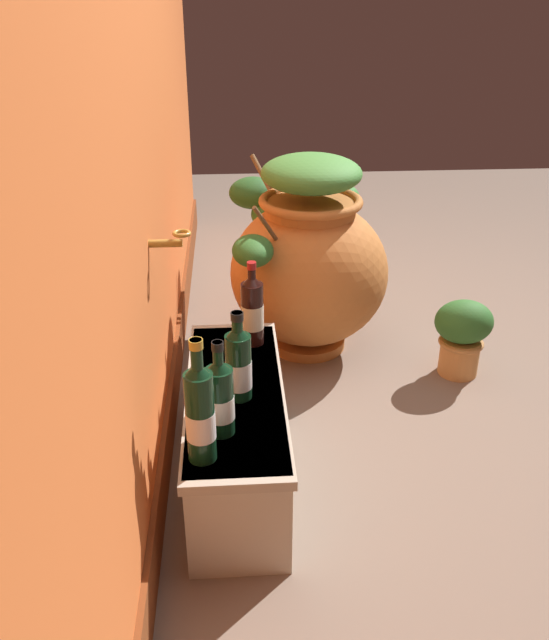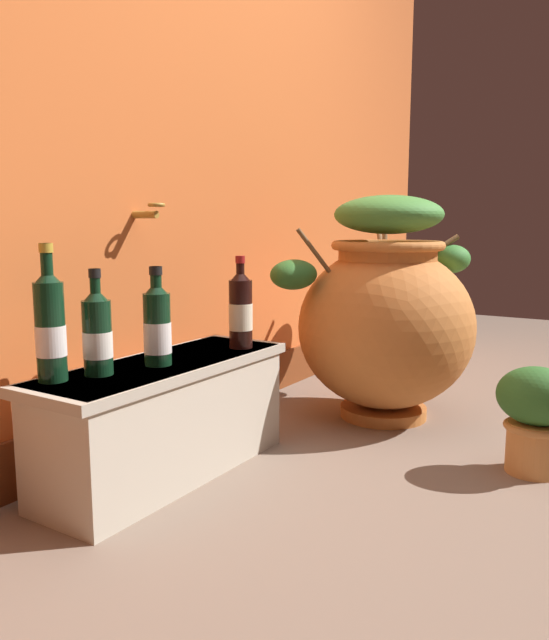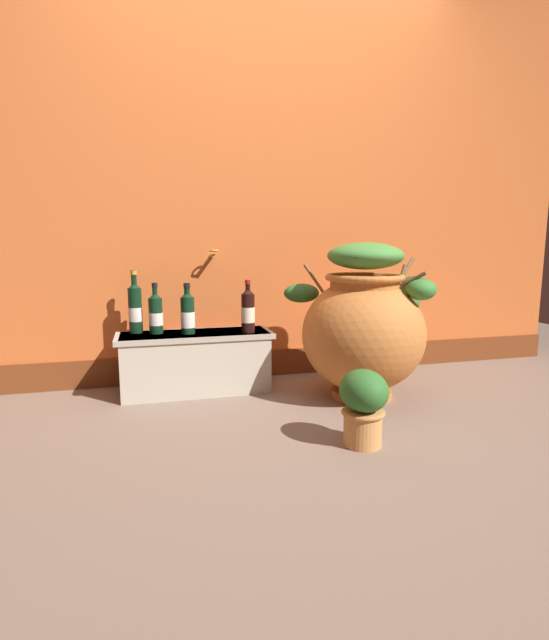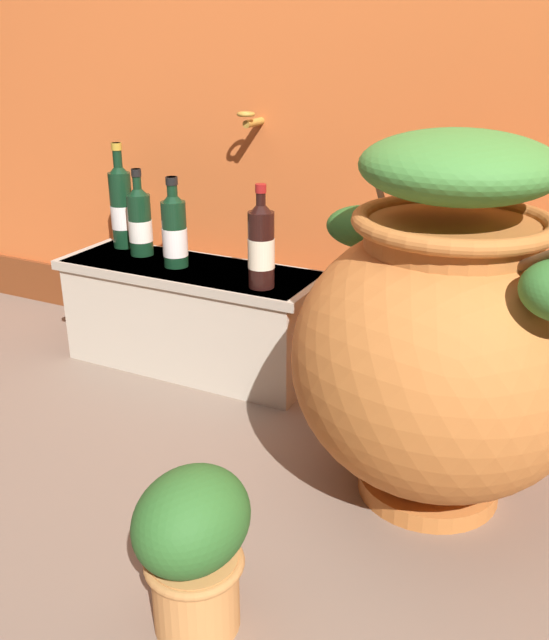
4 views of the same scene
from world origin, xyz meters
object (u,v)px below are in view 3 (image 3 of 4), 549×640
Objects in this scene: wine_bottle_middle at (156,313)px; wine_bottle_back at (248,310)px; terracotta_urn at (365,325)px; wine_bottle_right at (135,307)px; wine_bottle_left at (188,313)px; potted_shrub at (363,403)px.

wine_bottle_back is (0.51, -0.11, 0.01)m from wine_bottle_middle.
terracotta_urn is 1.30m from wine_bottle_right.
terracotta_urn is at bearing -23.12° from wine_bottle_back.
wine_bottle_middle is at bearing 162.73° from wine_bottle_left.
wine_bottle_left is 0.86× the size of potted_shrub.
wine_bottle_right is 0.64m from wine_bottle_back.
wine_bottle_middle is 0.52m from wine_bottle_back.
potted_shrub is (-0.29, -0.61, -0.22)m from terracotta_urn.
wine_bottle_left is at bearing 125.06° from potted_shrub.
wine_bottle_left is 0.34m from wine_bottle_back.
wine_bottle_right reaches higher than wine_bottle_back.
wine_bottle_left is 0.99× the size of wine_bottle_middle.
wine_bottle_right is at bearing 160.16° from wine_bottle_left.
wine_bottle_middle is 0.13m from wine_bottle_right.
wine_bottle_left is 0.80× the size of wine_bottle_right.
wine_bottle_back is at bearing 156.88° from terracotta_urn.
terracotta_urn reaches higher than wine_bottle_right.
wine_bottle_left is at bearing 170.78° from wine_bottle_back.
wine_bottle_right reaches higher than potted_shrub.
wine_bottle_right is 1.18× the size of wine_bottle_back.
wine_bottle_middle is (-0.17, 0.05, -0.00)m from wine_bottle_left.
wine_bottle_middle is (-1.12, 0.37, 0.06)m from terracotta_urn.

